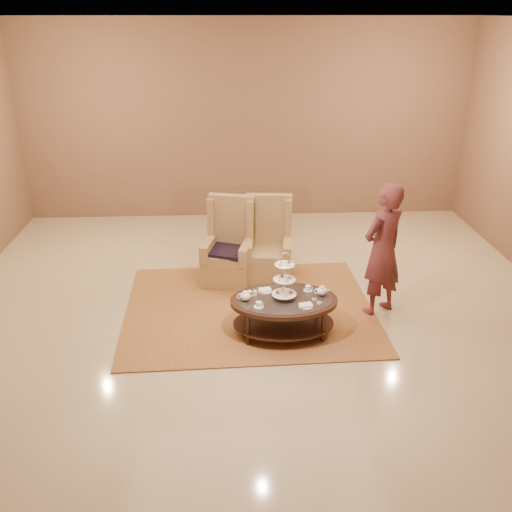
{
  "coord_description": "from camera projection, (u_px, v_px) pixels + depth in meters",
  "views": [
    {
      "loc": [
        -0.35,
        -6.29,
        3.58
      ],
      "look_at": [
        -0.01,
        0.2,
        0.77
      ],
      "focal_mm": 40.0,
      "sensor_mm": 36.0,
      "label": 1
    }
  ],
  "objects": [
    {
      "name": "ground",
      "position": [
        258.0,
        318.0,
        7.2
      ],
      "size": [
        8.0,
        8.0,
        0.0
      ],
      "primitive_type": "plane",
      "color": "#C4B592",
      "rests_on": "ground"
    },
    {
      "name": "rug",
      "position": [
        249.0,
        308.0,
        7.42
      ],
      "size": [
        3.26,
        2.75,
        0.02
      ],
      "rotation": [
        0.0,
        0.0,
        0.03
      ],
      "color": "#AF7B3E",
      "rests_on": "ground"
    },
    {
      "name": "ceiling",
      "position": [
        258.0,
        318.0,
        7.2
      ],
      "size": [
        8.0,
        8.0,
        0.02
      ],
      "primitive_type": "cube",
      "color": "silver",
      "rests_on": "ground"
    },
    {
      "name": "armchair_left",
      "position": [
        230.0,
        253.0,
        8.07
      ],
      "size": [
        0.79,
        0.81,
        1.22
      ],
      "rotation": [
        0.0,
        0.0,
        -0.23
      ],
      "color": "#A6814E",
      "rests_on": "ground"
    },
    {
      "name": "wall_back",
      "position": [
        246.0,
        122.0,
        10.17
      ],
      "size": [
        8.0,
        0.04,
        3.5
      ],
      "primitive_type": "cube",
      "color": "brown",
      "rests_on": "ground"
    },
    {
      "name": "tea_table",
      "position": [
        284.0,
        305.0,
        6.71
      ],
      "size": [
        1.28,
        0.89,
        1.06
      ],
      "rotation": [
        0.0,
        0.0,
        0.01
      ],
      "color": "black",
      "rests_on": "ground"
    },
    {
      "name": "person",
      "position": [
        383.0,
        250.0,
        7.03
      ],
      "size": [
        0.75,
        0.69,
        1.72
      ],
      "rotation": [
        0.0,
        0.0,
        3.73
      ],
      "color": "#5E282A",
      "rests_on": "ground"
    },
    {
      "name": "armchair_right",
      "position": [
        268.0,
        252.0,
        8.14
      ],
      "size": [
        0.71,
        0.74,
        1.2
      ],
      "rotation": [
        0.0,
        0.0,
        -0.1
      ],
      "color": "#A6814E",
      "rests_on": "ground"
    }
  ]
}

